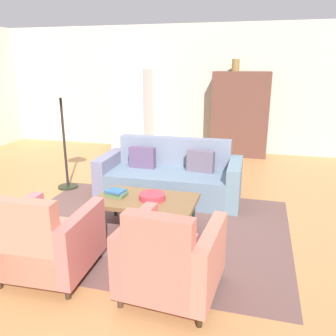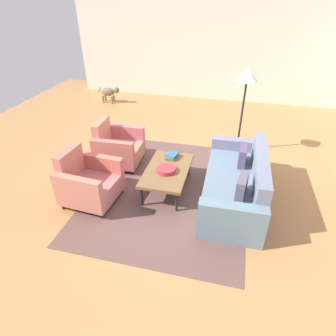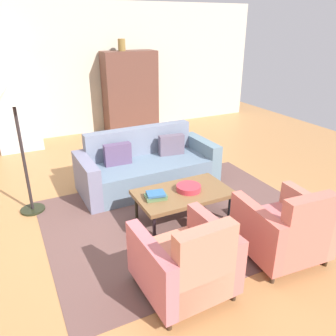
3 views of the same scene
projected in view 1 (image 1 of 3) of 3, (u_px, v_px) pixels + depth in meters
ground_plane at (121, 221)px, 4.54m from camera, size 11.03×11.03×0.00m
wall_back at (189, 89)px, 8.03m from camera, size 9.19×0.12×2.80m
area_rug at (148, 227)px, 4.35m from camera, size 3.40×2.60×0.01m
couch at (171, 178)px, 5.32m from camera, size 2.12×0.94×0.86m
coffee_table at (146, 201)px, 4.20m from camera, size 1.20×0.70×0.41m
armchair_left at (46, 244)px, 3.27m from camera, size 0.83×0.83×0.88m
armchair_right at (169, 261)px, 2.98m from camera, size 0.86×0.86×0.88m
fruit_bowl at (152, 196)px, 4.16m from camera, size 0.31×0.31×0.07m
book_stack at (116, 193)px, 4.26m from camera, size 0.28×0.22×0.08m
cabinet at (240, 114)px, 7.56m from camera, size 1.20×0.51×1.80m
vase_tall at (236, 65)px, 7.30m from camera, size 0.16×0.16×0.25m
refrigerator at (132, 110)px, 8.06m from camera, size 0.80×0.73×1.85m
floor_lamp at (60, 99)px, 5.34m from camera, size 0.40×0.40×1.72m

